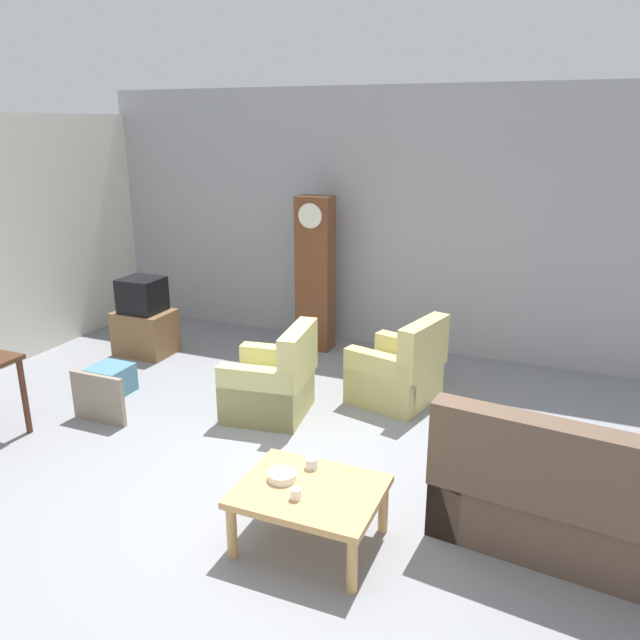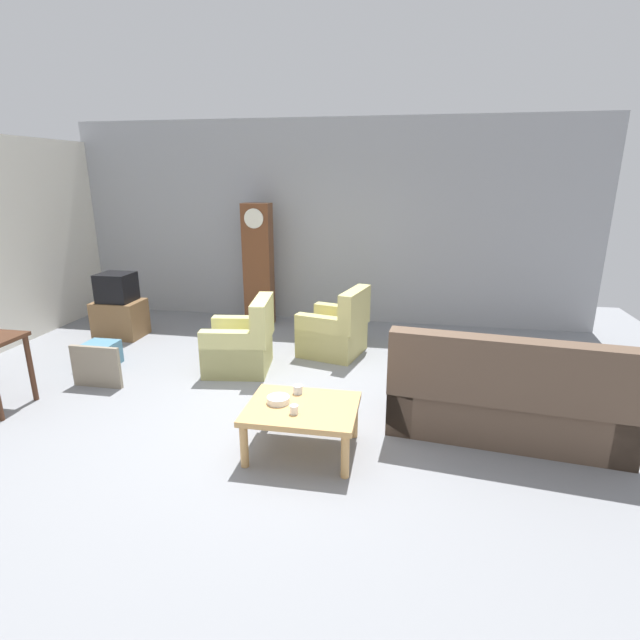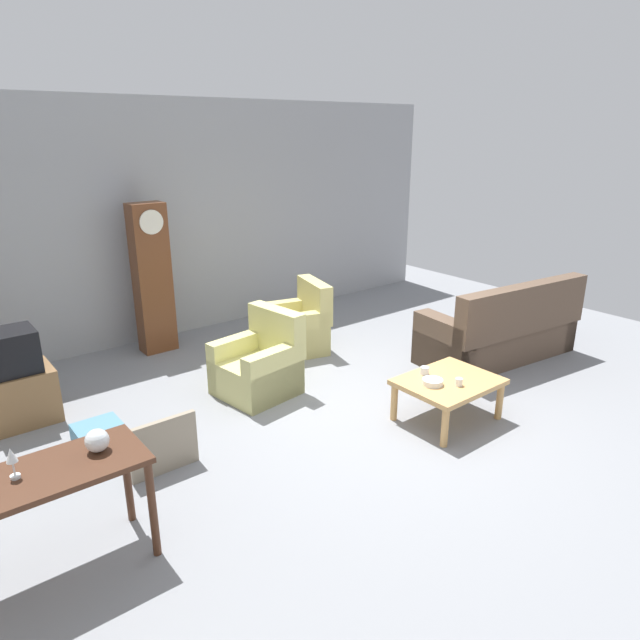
# 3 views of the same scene
# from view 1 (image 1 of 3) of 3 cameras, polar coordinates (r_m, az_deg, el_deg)

# --- Properties ---
(ground_plane) EXTENTS (10.40, 10.40, 0.00)m
(ground_plane) POSITION_cam_1_polar(r_m,az_deg,el_deg) (5.16, -3.43, -15.03)
(ground_plane) COLOR gray
(garage_door_wall) EXTENTS (8.40, 0.16, 3.20)m
(garage_door_wall) POSITION_cam_1_polar(r_m,az_deg,el_deg) (7.82, 8.10, 8.81)
(garage_door_wall) COLOR #9EA0A5
(garage_door_wall) RESTS_ON ground_plane
(couch_floral) EXTENTS (2.19, 1.11, 1.04)m
(couch_floral) POSITION_cam_1_polar(r_m,az_deg,el_deg) (4.66, 24.02, -15.54)
(couch_floral) COLOR brown
(couch_floral) RESTS_ON ground_plane
(armchair_olive_near) EXTENTS (0.89, 0.86, 0.92)m
(armchair_olive_near) POSITION_cam_1_polar(r_m,az_deg,el_deg) (6.19, -4.38, -5.99)
(armchair_olive_near) COLOR #CCC67A
(armchair_olive_near) RESTS_ON ground_plane
(armchair_olive_far) EXTENTS (0.95, 0.93, 0.92)m
(armchair_olive_far) POSITION_cam_1_polar(r_m,az_deg,el_deg) (6.50, 7.19, -4.90)
(armchair_olive_far) COLOR #C7BD72
(armchair_olive_far) RESTS_ON ground_plane
(coffee_table_wood) EXTENTS (0.96, 0.76, 0.44)m
(coffee_table_wood) POSITION_cam_1_polar(r_m,az_deg,el_deg) (4.37, -0.95, -15.83)
(coffee_table_wood) COLOR tan
(coffee_table_wood) RESTS_ON ground_plane
(grandfather_clock) EXTENTS (0.44, 0.30, 1.94)m
(grandfather_clock) POSITION_cam_1_polar(r_m,az_deg,el_deg) (7.78, -0.44, 4.24)
(grandfather_clock) COLOR brown
(grandfather_clock) RESTS_ON ground_plane
(tv_stand_cabinet) EXTENTS (0.68, 0.52, 0.55)m
(tv_stand_cabinet) POSITION_cam_1_polar(r_m,az_deg,el_deg) (8.08, -15.68, -1.09)
(tv_stand_cabinet) COLOR brown
(tv_stand_cabinet) RESTS_ON ground_plane
(tv_crt) EXTENTS (0.48, 0.44, 0.42)m
(tv_crt) POSITION_cam_1_polar(r_m,az_deg,el_deg) (7.94, -15.97, 2.23)
(tv_crt) COLOR black
(tv_crt) RESTS_ON tv_stand_cabinet
(framed_picture_leaning) EXTENTS (0.60, 0.05, 0.49)m
(framed_picture_leaning) POSITION_cam_1_polar(r_m,az_deg,el_deg) (6.41, -19.64, -6.77)
(framed_picture_leaning) COLOR gray
(framed_picture_leaning) RESTS_ON ground_plane
(storage_box_blue) EXTENTS (0.40, 0.40, 0.31)m
(storage_box_blue) POSITION_cam_1_polar(r_m,az_deg,el_deg) (7.05, -18.60, -5.20)
(storage_box_blue) COLOR teal
(storage_box_blue) RESTS_ON ground_plane
(cup_white_porcelain) EXTENTS (0.07, 0.07, 0.07)m
(cup_white_porcelain) POSITION_cam_1_polar(r_m,az_deg,el_deg) (4.21, -2.23, -15.62)
(cup_white_porcelain) COLOR white
(cup_white_porcelain) RESTS_ON coffee_table_wood
(cup_blue_rimmed) EXTENTS (0.09, 0.09, 0.08)m
(cup_blue_rimmed) POSITION_cam_1_polar(r_m,az_deg,el_deg) (4.53, -0.78, -12.97)
(cup_blue_rimmed) COLOR silver
(cup_blue_rimmed) RESTS_ON coffee_table_wood
(bowl_white_stacked) EXTENTS (0.20, 0.20, 0.06)m
(bowl_white_stacked) POSITION_cam_1_polar(r_m,az_deg,el_deg) (4.41, -3.48, -14.06)
(bowl_white_stacked) COLOR white
(bowl_white_stacked) RESTS_ON coffee_table_wood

